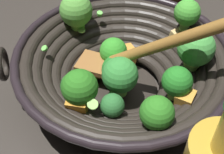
# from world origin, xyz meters

# --- Properties ---
(ground_plane) EXTENTS (4.00, 4.00, 0.00)m
(ground_plane) POSITION_xyz_m (0.00, 0.00, 0.00)
(ground_plane) COLOR #332D28
(wok) EXTENTS (0.36, 0.36, 0.22)m
(wok) POSITION_xyz_m (-0.00, 0.00, 0.06)
(wok) COLOR black
(wok) RESTS_ON ground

